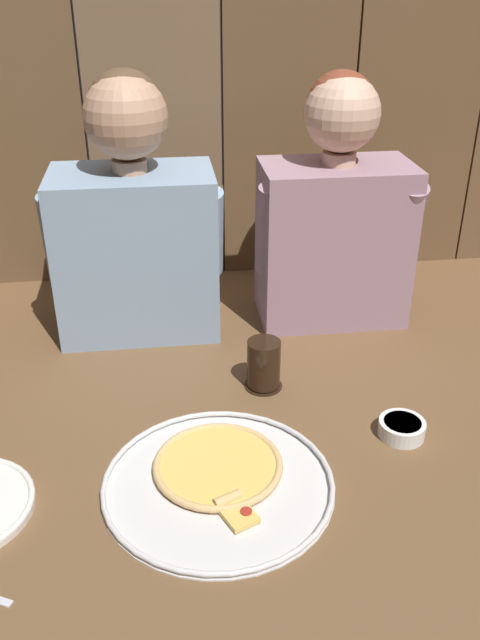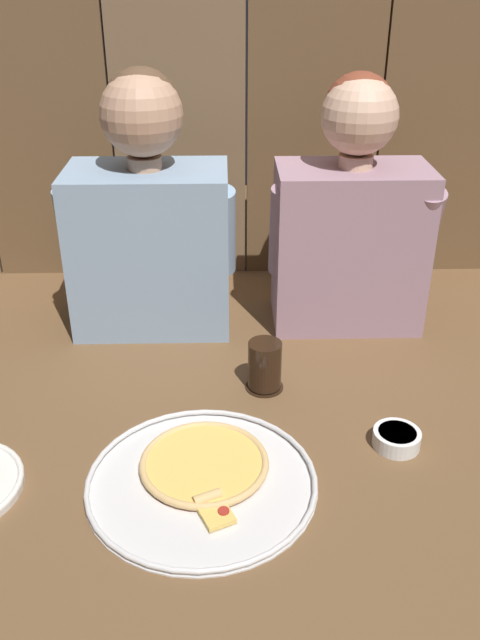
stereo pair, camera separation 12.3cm
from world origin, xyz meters
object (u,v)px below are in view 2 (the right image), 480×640
Objects in this scene: pizza_tray at (203,476)px; diner_left at (148,218)px; dipping_bowl at (397,438)px; diner_right at (351,218)px; drinking_glass at (265,366)px.

diner_left reaches higher than pizza_tray.
dipping_bowl is 0.15× the size of diner_right.
diner_left reaches higher than dipping_bowl.
pizza_tray is 0.67× the size of diner_left.
pizza_tray is 0.32m from drinking_glass.
drinking_glass is 0.47m from diner_left.
pizza_tray is 0.68× the size of diner_right.
drinking_glass is 0.18× the size of diner_left.
dipping_bowl reaches higher than pizza_tray.
dipping_bowl is at bearing -39.95° from drinking_glass.
pizza_tray is 0.68m from diner_left.
drinking_glass is at bearing -49.50° from diner_left.
dipping_bowl is 0.58m from diner_right.
pizza_tray is at bearing -166.78° from dipping_bowl.
diner_left is at bearing 130.50° from drinking_glass.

